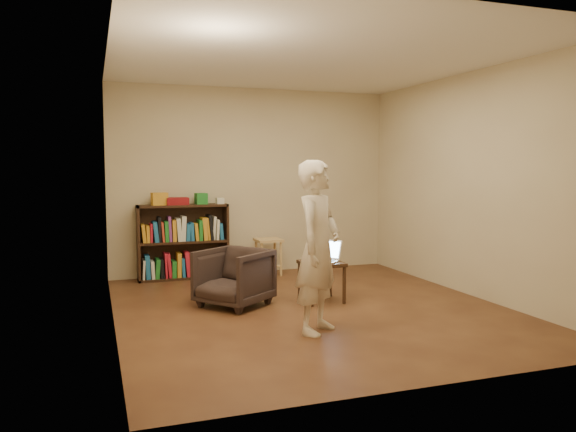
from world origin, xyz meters
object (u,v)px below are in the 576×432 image
object	(u,v)px
armchair	(234,277)
bookshelf	(183,246)
person	(318,247)
stool	(268,246)
laptop	(324,256)
side_table	(322,268)

from	to	relation	value
armchair	bookshelf	bearing A→B (deg)	151.59
person	stool	bearing A→B (deg)	38.58
stool	laptop	xyz separation A→B (m)	(0.14, -1.66, 0.10)
armchair	person	world-z (taller)	person
stool	armchair	size ratio (longest dim) A/B	0.74
stool	person	size ratio (longest dim) A/B	0.32
laptop	person	world-z (taller)	person
bookshelf	laptop	xyz separation A→B (m)	(1.30, -1.81, 0.07)
armchair	stool	bearing A→B (deg)	112.82
person	bookshelf	bearing A→B (deg)	61.50
laptop	person	bearing A→B (deg)	-69.02
bookshelf	stool	size ratio (longest dim) A/B	2.37
stool	person	bearing A→B (deg)	-97.86
side_table	armchair	bearing A→B (deg)	172.85
stool	side_table	bearing A→B (deg)	-86.54
bookshelf	laptop	size ratio (longest dim) A/B	2.67
person	laptop	bearing A→B (deg)	20.75
bookshelf	side_table	size ratio (longest dim) A/B	2.67
bookshelf	laptop	world-z (taller)	bookshelf
armchair	side_table	bearing A→B (deg)	44.98
bookshelf	person	world-z (taller)	person
bookshelf	side_table	xyz separation A→B (m)	(1.26, -1.83, -0.07)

